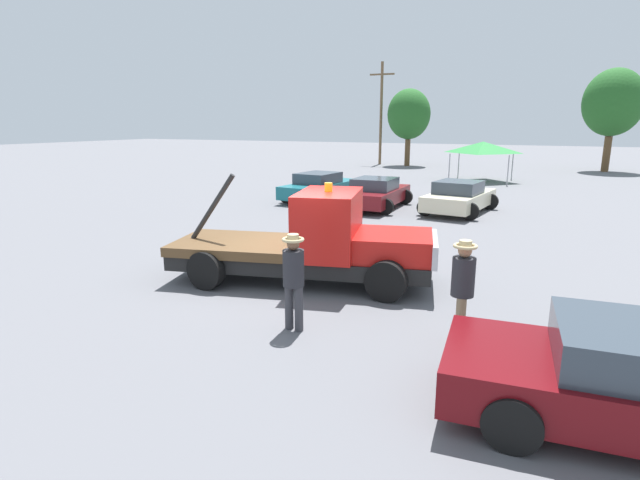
% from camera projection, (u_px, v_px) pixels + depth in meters
% --- Properties ---
extents(ground_plane, '(160.00, 160.00, 0.00)m').
position_uv_depth(ground_plane, '(301.00, 281.00, 11.84)').
color(ground_plane, slate).
extents(tow_truck, '(6.39, 3.32, 2.51)m').
position_uv_depth(tow_truck, '(316.00, 244.00, 11.55)').
color(tow_truck, black).
rests_on(tow_truck, ground).
extents(person_near_truck, '(0.40, 0.40, 1.79)m').
position_uv_depth(person_near_truck, '(463.00, 283.00, 8.31)').
color(person_near_truck, '#847051').
rests_on(person_near_truck, ground).
extents(person_at_hood, '(0.39, 0.39, 1.78)m').
position_uv_depth(person_at_hood, '(294.00, 274.00, 8.83)').
color(person_at_hood, '#38383D').
rests_on(person_at_hood, ground).
extents(parked_car_teal, '(2.76, 5.06, 1.34)m').
position_uv_depth(parked_car_teal, '(320.00, 187.00, 24.05)').
color(parked_car_teal, '#196670').
rests_on(parked_car_teal, ground).
extents(parked_car_maroon, '(2.46, 4.43, 1.34)m').
position_uv_depth(parked_car_maroon, '(376.00, 193.00, 21.76)').
color(parked_car_maroon, maroon).
rests_on(parked_car_maroon, ground).
extents(parked_car_cream, '(2.88, 4.54, 1.34)m').
position_uv_depth(parked_car_cream, '(459.00, 197.00, 20.64)').
color(parked_car_cream, beige).
rests_on(parked_car_cream, ground).
extents(canopy_tent_green, '(3.51, 3.51, 2.50)m').
position_uv_depth(canopy_tent_green, '(483.00, 147.00, 31.47)').
color(canopy_tent_green, '#9E9EA3').
rests_on(canopy_tent_green, ground).
extents(tree_left, '(3.62, 3.62, 6.46)m').
position_uv_depth(tree_left, '(409.00, 114.00, 42.32)').
color(tree_left, brown).
rests_on(tree_left, ground).
extents(tree_center, '(4.25, 4.25, 7.59)m').
position_uv_depth(tree_center, '(613.00, 103.00, 37.00)').
color(tree_center, brown).
rests_on(tree_center, ground).
extents(utility_pole, '(2.20, 0.24, 8.79)m').
position_uv_depth(utility_pole, '(381.00, 111.00, 43.88)').
color(utility_pole, brown).
rests_on(utility_pole, ground).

